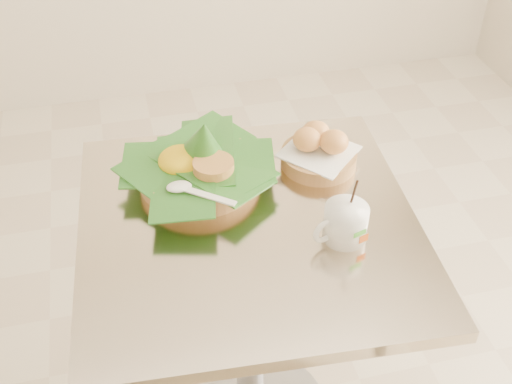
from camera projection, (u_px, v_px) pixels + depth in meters
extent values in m
cylinder|color=gray|center=(250.00, 336.00, 1.57)|extent=(0.07, 0.07, 0.69)
cube|color=beige|center=(249.00, 227.00, 1.34)|extent=(0.75, 0.75, 0.03)
cylinder|color=#AF7E4B|center=(199.00, 172.00, 1.43)|extent=(0.27, 0.27, 0.04)
cone|color=#255418|center=(203.00, 140.00, 1.39)|extent=(0.12, 0.15, 0.14)
ellipsoid|color=yellow|center=(181.00, 161.00, 1.41)|extent=(0.10, 0.10, 0.06)
cylinder|color=#CC9347|center=(213.00, 166.00, 1.38)|extent=(0.09, 0.09, 0.02)
cylinder|color=#AF7E4B|center=(319.00, 158.00, 1.48)|extent=(0.17, 0.17, 0.03)
cube|color=white|center=(319.00, 152.00, 1.46)|extent=(0.21, 0.21, 0.01)
ellipsoid|color=#C46E2D|center=(307.00, 139.00, 1.45)|extent=(0.07, 0.07, 0.05)
ellipsoid|color=#C46E2D|center=(334.00, 142.00, 1.44)|extent=(0.07, 0.07, 0.05)
ellipsoid|color=#C46E2D|center=(316.00, 133.00, 1.47)|extent=(0.07, 0.07, 0.05)
cylinder|color=white|center=(346.00, 223.00, 1.27)|extent=(0.09, 0.09, 0.08)
torus|color=white|center=(325.00, 231.00, 1.25)|extent=(0.06, 0.03, 0.06)
cylinder|color=#402212|center=(347.00, 210.00, 1.25)|extent=(0.08, 0.08, 0.01)
cylinder|color=black|center=(353.00, 197.00, 1.24)|extent=(0.01, 0.05, 0.11)
cube|color=green|center=(360.00, 234.00, 1.24)|extent=(0.03, 0.01, 0.01)
cube|color=orange|center=(364.00, 239.00, 1.25)|extent=(0.02, 0.01, 0.02)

